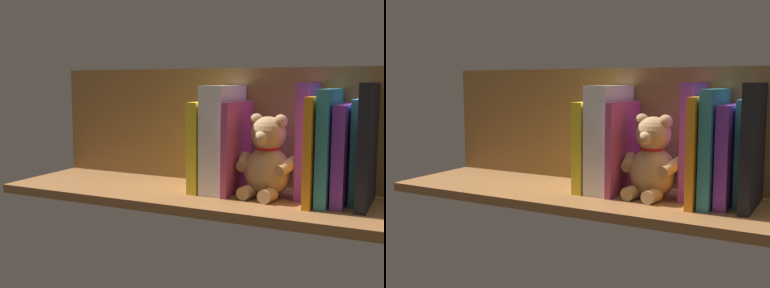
# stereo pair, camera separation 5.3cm
# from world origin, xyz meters

# --- Properties ---
(ground_plane) EXTENTS (0.96, 0.31, 0.02)m
(ground_plane) POSITION_xyz_m (0.00, 0.00, -0.01)
(ground_plane) COLOR brown
(shelf_back_panel) EXTENTS (0.96, 0.02, 0.31)m
(shelf_back_panel) POSITION_xyz_m (0.00, -0.13, 0.15)
(shelf_back_panel) COLOR brown
(shelf_back_panel) RESTS_ON ground_plane
(book_0) EXTENTS (0.02, 0.18, 0.27)m
(book_0) POSITION_xyz_m (-0.41, -0.03, 0.13)
(book_0) COLOR black
(book_0) RESTS_ON ground_plane
(book_1) EXTENTS (0.02, 0.13, 0.23)m
(book_1) POSITION_xyz_m (-0.38, -0.06, 0.12)
(book_1) COLOR teal
(book_1) RESTS_ON ground_plane
(book_2) EXTENTS (0.03, 0.17, 0.22)m
(book_2) POSITION_xyz_m (-0.36, -0.04, 0.11)
(book_2) COLOR purple
(book_2) RESTS_ON ground_plane
(book_3) EXTENTS (0.03, 0.19, 0.25)m
(book_3) POSITION_xyz_m (-0.33, -0.03, 0.13)
(book_3) COLOR teal
(book_3) RESTS_ON ground_plane
(book_4) EXTENTS (0.02, 0.20, 0.24)m
(book_4) POSITION_xyz_m (-0.30, -0.02, 0.12)
(book_4) COLOR orange
(book_4) RESTS_ON ground_plane
(book_5) EXTENTS (0.03, 0.13, 0.27)m
(book_5) POSITION_xyz_m (-0.27, -0.06, 0.13)
(book_5) COLOR purple
(book_5) RESTS_ON ground_plane
(teddy_bear) EXTENTS (0.16, 0.14, 0.20)m
(teddy_bear) POSITION_xyz_m (-0.19, -0.01, 0.09)
(teddy_bear) COLOR tan
(teddy_bear) RESTS_ON ground_plane
(book_6) EXTENTS (0.02, 0.18, 0.22)m
(book_6) POSITION_xyz_m (-0.11, -0.03, 0.11)
(book_6) COLOR #B23F72
(book_6) RESTS_ON ground_plane
(dictionary_thick_white) EXTENTS (0.06, 0.17, 0.26)m
(dictionary_thick_white) POSITION_xyz_m (-0.07, -0.04, 0.13)
(dictionary_thick_white) COLOR white
(dictionary_thick_white) RESTS_ON ground_plane
(book_7) EXTENTS (0.03, 0.17, 0.22)m
(book_7) POSITION_xyz_m (-0.02, -0.04, 0.11)
(book_7) COLOR yellow
(book_7) RESTS_ON ground_plane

